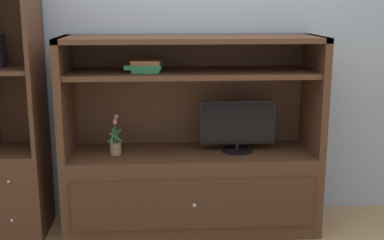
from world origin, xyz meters
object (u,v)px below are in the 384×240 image
(media_console, at_px, (192,168))
(tv_monitor, at_px, (237,126))
(bookshelf_tall, at_px, (17,148))
(magazine_stack, at_px, (146,65))
(potted_plant, at_px, (116,145))

(media_console, xyz_separation_m, tv_monitor, (0.33, -0.01, 0.32))
(bookshelf_tall, bearing_deg, magazine_stack, -0.69)
(magazine_stack, relative_size, bookshelf_tall, 0.15)
(media_console, distance_m, bookshelf_tall, 1.27)
(media_console, xyz_separation_m, potted_plant, (-0.55, -0.03, 0.20))
(tv_monitor, height_order, potted_plant, tv_monitor)
(magazine_stack, bearing_deg, bookshelf_tall, 179.31)
(tv_monitor, bearing_deg, potted_plant, -178.40)
(potted_plant, xyz_separation_m, magazine_stack, (0.23, 0.03, 0.57))
(media_console, height_order, tv_monitor, media_console)
(potted_plant, height_order, magazine_stack, magazine_stack)
(potted_plant, bearing_deg, magazine_stack, 6.51)
(tv_monitor, relative_size, potted_plant, 1.87)
(media_console, xyz_separation_m, bookshelf_tall, (-1.26, 0.00, 0.18))
(media_console, relative_size, magazine_stack, 6.35)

